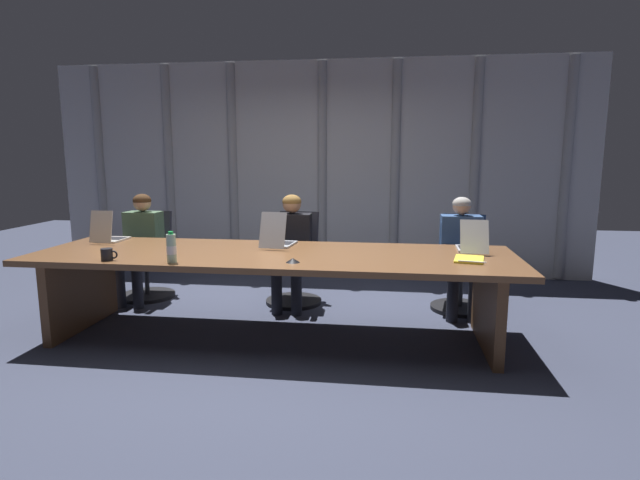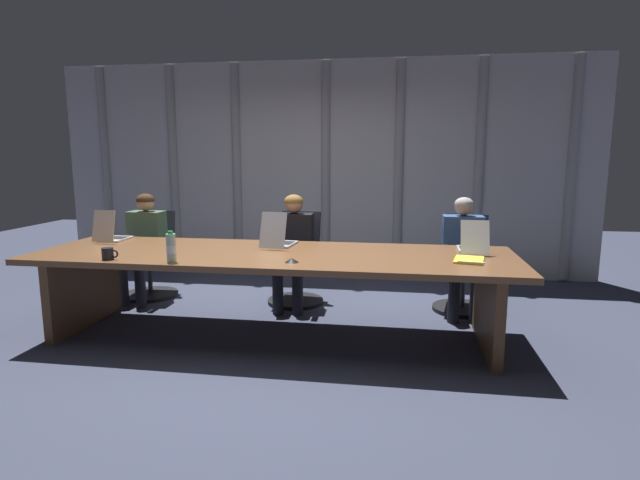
# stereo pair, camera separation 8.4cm
# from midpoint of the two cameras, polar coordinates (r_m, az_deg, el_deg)

# --- Properties ---
(ground_plane) EXTENTS (14.25, 14.25, 0.00)m
(ground_plane) POSITION_cam_midpoint_polar(r_m,az_deg,el_deg) (4.58, -5.71, -10.74)
(ground_plane) COLOR #383D51
(conference_table) EXTENTS (4.11, 1.23, 0.76)m
(conference_table) POSITION_cam_midpoint_polar(r_m,az_deg,el_deg) (4.41, -5.85, -3.25)
(conference_table) COLOR brown
(conference_table) RESTS_ON ground_plane
(curtain_backdrop) EXTENTS (7.13, 0.17, 2.79)m
(curtain_backdrop) POSITION_cam_midpoint_polar(r_m,az_deg,el_deg) (6.80, -0.85, 7.96)
(curtain_backdrop) COLOR #B2B2B7
(curtain_backdrop) RESTS_ON ground_plane
(laptop_left_end) EXTENTS (0.22, 0.39, 0.31)m
(laptop_left_end) POSITION_cam_midpoint_polar(r_m,az_deg,el_deg) (5.32, -23.00, 0.47)
(laptop_left_end) COLOR beige
(laptop_left_end) RESTS_ON conference_table
(laptop_left_mid) EXTENTS (0.28, 0.47, 0.33)m
(laptop_left_mid) POSITION_cam_midpoint_polar(r_m,az_deg,el_deg) (4.65, -5.23, 0.03)
(laptop_left_mid) COLOR #A8ADB7
(laptop_left_mid) RESTS_ON conference_table
(laptop_center) EXTENTS (0.24, 0.46, 0.29)m
(laptop_center) POSITION_cam_midpoint_polar(r_m,az_deg,el_deg) (4.59, 16.16, -0.54)
(laptop_center) COLOR #BCBCC1
(laptop_center) RESTS_ON conference_table
(office_chair_left_end) EXTENTS (0.60, 0.60, 0.95)m
(office_chair_left_end) POSITION_cam_midpoint_polar(r_m,az_deg,el_deg) (6.05, -19.13, -2.72)
(office_chair_left_end) COLOR #2D2D38
(office_chair_left_end) RESTS_ON ground_plane
(office_chair_left_mid) EXTENTS (0.60, 0.60, 0.97)m
(office_chair_left_mid) POSITION_cam_midpoint_polar(r_m,az_deg,el_deg) (5.50, -3.27, -3.32)
(office_chair_left_mid) COLOR #2D2D38
(office_chair_left_mid) RESTS_ON ground_plane
(office_chair_center) EXTENTS (0.60, 0.61, 0.97)m
(office_chair_center) POSITION_cam_midpoint_polar(r_m,az_deg,el_deg) (5.45, 15.16, -3.78)
(office_chair_center) COLOR navy
(office_chair_center) RESTS_ON ground_plane
(person_left_end) EXTENTS (0.39, 0.55, 1.17)m
(person_left_end) POSITION_cam_midpoint_polar(r_m,az_deg,el_deg) (5.85, -19.92, -0.12)
(person_left_end) COLOR #4C6B4C
(person_left_end) RESTS_ON ground_plane
(person_left_mid) EXTENTS (0.42, 0.55, 1.18)m
(person_left_mid) POSITION_cam_midpoint_polar(r_m,az_deg,el_deg) (5.29, -3.74, -0.43)
(person_left_mid) COLOR black
(person_left_mid) RESTS_ON ground_plane
(person_center) EXTENTS (0.40, 0.55, 1.17)m
(person_center) POSITION_cam_midpoint_polar(r_m,az_deg,el_deg) (5.23, 15.11, -0.98)
(person_center) COLOR #335184
(person_center) RESTS_ON ground_plane
(water_bottle_primary) EXTENTS (0.08, 0.08, 0.25)m
(water_bottle_primary) POSITION_cam_midpoint_polar(r_m,az_deg,el_deg) (4.12, -16.91, -0.91)
(water_bottle_primary) COLOR #ADD1B2
(water_bottle_primary) RESTS_ON conference_table
(coffee_mug_near) EXTENTS (0.14, 0.09, 0.10)m
(coffee_mug_near) POSITION_cam_midpoint_polar(r_m,az_deg,el_deg) (4.39, -23.29, -1.50)
(coffee_mug_near) COLOR black
(coffee_mug_near) RESTS_ON conference_table
(conference_mic_left_side) EXTENTS (0.11, 0.11, 0.03)m
(conference_mic_left_side) POSITION_cam_midpoint_polar(r_m,az_deg,el_deg) (3.97, -3.68, -2.29)
(conference_mic_left_side) COLOR black
(conference_mic_left_side) RESTS_ON conference_table
(spiral_notepad) EXTENTS (0.27, 0.34, 0.03)m
(spiral_notepad) POSITION_cam_midpoint_polar(r_m,az_deg,el_deg) (4.20, 15.86, -2.11)
(spiral_notepad) COLOR yellow
(spiral_notepad) RESTS_ON conference_table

